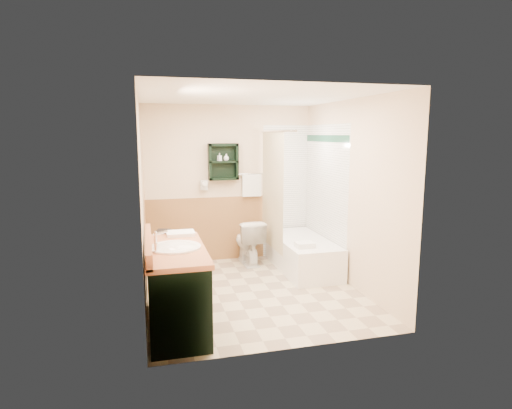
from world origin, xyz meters
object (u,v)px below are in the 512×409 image
object	(u,v)px
wall_shelf	(223,162)
hair_dryer	(204,185)
toilet	(248,242)
soap_bottle_a	(220,159)
bathtub	(303,254)
vanity_book	(156,223)
soap_bottle_b	(226,158)
vanity	(176,288)

from	to	relation	value
wall_shelf	hair_dryer	xyz separation A→B (m)	(-0.30, 0.02, -0.35)
toilet	soap_bottle_a	distance (m)	1.33
wall_shelf	soap_bottle_a	world-z (taller)	wall_shelf
wall_shelf	bathtub	size ratio (longest dim) A/B	0.37
toilet	vanity_book	size ratio (longest dim) A/B	3.27
hair_dryer	bathtub	world-z (taller)	hair_dryer
vanity_book	soap_bottle_b	xyz separation A→B (m)	(1.10, 1.42, 0.66)
wall_shelf	hair_dryer	bearing A→B (deg)	175.24
vanity	bathtub	distance (m)	2.42
hair_dryer	vanity	xyz separation A→B (m)	(-0.59, -2.21, -0.78)
hair_dryer	bathtub	xyz separation A→B (m)	(1.33, -0.75, -0.97)
toilet	vanity	bearing A→B (deg)	54.92
wall_shelf	soap_bottle_b	distance (m)	0.07
bathtub	vanity_book	bearing A→B (deg)	-161.50
hair_dryer	soap_bottle_b	bearing A→B (deg)	-4.99
wall_shelf	soap_bottle_b	bearing A→B (deg)	-6.50
vanity	toilet	xyz separation A→B (m)	(1.23, 1.96, -0.08)
bathtub	soap_bottle_b	xyz separation A→B (m)	(-0.98, 0.72, 1.38)
soap_bottle_a	soap_bottle_b	distance (m)	0.10
hair_dryer	toilet	distance (m)	1.10
vanity_book	vanity	bearing A→B (deg)	-62.19
vanity	soap_bottle_a	size ratio (longest dim) A/B	11.30
vanity_book	soap_bottle_b	bearing A→B (deg)	67.62
wall_shelf	bathtub	distance (m)	1.82
toilet	vanity_book	bearing A→B (deg)	37.74
soap_bottle_b	vanity_book	bearing A→B (deg)	-127.94
vanity	soap_bottle_b	size ratio (longest dim) A/B	12.67
wall_shelf	vanity_book	bearing A→B (deg)	-126.72
wall_shelf	soap_bottle_a	xyz separation A→B (m)	(-0.06, -0.01, 0.04)
toilet	soap_bottle_b	world-z (taller)	soap_bottle_b
hair_dryer	bathtub	size ratio (longest dim) A/B	0.16
soap_bottle_a	bathtub	bearing A→B (deg)	-33.55
soap_bottle_a	vanity	bearing A→B (deg)	-111.03
vanity	vanity_book	distance (m)	0.94
soap_bottle_a	soap_bottle_b	xyz separation A→B (m)	(0.10, 0.00, 0.01)
soap_bottle_a	wall_shelf	bearing A→B (deg)	4.88
bathtub	soap_bottle_a	world-z (taller)	soap_bottle_a
vanity	soap_bottle_a	distance (m)	2.61
soap_bottle_a	hair_dryer	bearing A→B (deg)	172.92
hair_dryer	vanity_book	xyz separation A→B (m)	(-0.76, -1.45, -0.25)
hair_dryer	soap_bottle_a	size ratio (longest dim) A/B	2.05
toilet	hair_dryer	bearing A→B (deg)	-24.29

